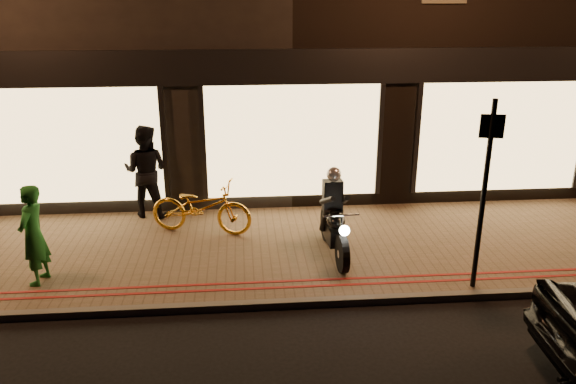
# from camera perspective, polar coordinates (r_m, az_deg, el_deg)

# --- Properties ---
(ground) EXTENTS (90.00, 90.00, 0.00)m
(ground) POSITION_cam_1_polar(r_m,az_deg,el_deg) (8.76, 2.88, -11.66)
(ground) COLOR black
(ground) RESTS_ON ground
(sidewalk) EXTENTS (50.00, 4.00, 0.12)m
(sidewalk) POSITION_cam_1_polar(r_m,az_deg,el_deg) (10.48, 1.43, -5.75)
(sidewalk) COLOR brown
(sidewalk) RESTS_ON ground
(kerb_stone) EXTENTS (50.00, 0.14, 0.12)m
(kerb_stone) POSITION_cam_1_polar(r_m,az_deg,el_deg) (8.77, 2.84, -11.15)
(kerb_stone) COLOR #59544C
(kerb_stone) RESTS_ON ground
(red_kerb_lines) EXTENTS (50.00, 0.26, 0.01)m
(red_kerb_lines) POSITION_cam_1_polar(r_m,az_deg,el_deg) (9.17, 2.43, -9.23)
(red_kerb_lines) COLOR maroon
(red_kerb_lines) RESTS_ON sidewalk
(building_row) EXTENTS (48.00, 10.11, 8.50)m
(building_row) POSITION_cam_1_polar(r_m,az_deg,el_deg) (16.45, -1.23, 18.49)
(building_row) COLOR black
(building_row) RESTS_ON ground
(motorcycle) EXTENTS (0.60, 1.94, 1.59)m
(motorcycle) POSITION_cam_1_polar(r_m,az_deg,el_deg) (9.93, 4.70, -3.04)
(motorcycle) COLOR black
(motorcycle) RESTS_ON sidewalk
(sign_post) EXTENTS (0.35, 0.10, 3.00)m
(sign_post) POSITION_cam_1_polar(r_m,az_deg,el_deg) (8.91, 19.35, 0.52)
(sign_post) COLOR black
(sign_post) RESTS_ON sidewalk
(bicycle_gold) EXTENTS (2.11, 1.20, 1.05)m
(bicycle_gold) POSITION_cam_1_polar(r_m,az_deg,el_deg) (10.95, -8.81, -1.52)
(bicycle_gold) COLOR gold
(bicycle_gold) RESTS_ON sidewalk
(person_green) EXTENTS (0.48, 0.66, 1.64)m
(person_green) POSITION_cam_1_polar(r_m,az_deg,el_deg) (9.72, -24.47, -4.01)
(person_green) COLOR #1B6723
(person_green) RESTS_ON sidewalk
(person_dark) EXTENTS (1.08, 0.92, 1.93)m
(person_dark) POSITION_cam_1_polar(r_m,az_deg,el_deg) (11.90, -14.24, 2.06)
(person_dark) COLOR black
(person_dark) RESTS_ON sidewalk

